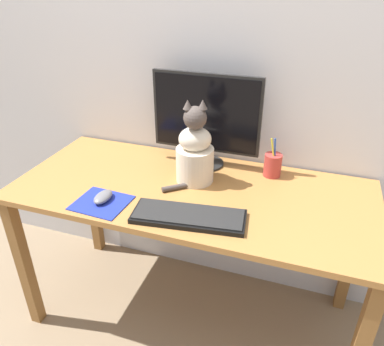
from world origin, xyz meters
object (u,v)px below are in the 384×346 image
computer_mouse_left (103,197)px  pen_cup (273,165)px  monitor (206,118)px  cat (195,152)px  keyboard (189,216)px

computer_mouse_left → pen_cup: (0.60, 0.42, 0.03)m
monitor → cat: bearing=-89.4°
monitor → keyboard: bearing=-80.8°
computer_mouse_left → cat: (0.29, 0.27, 0.12)m
computer_mouse_left → pen_cup: 0.73m
keyboard → cat: bearing=96.6°
monitor → computer_mouse_left: (-0.29, -0.43, -0.21)m
monitor → pen_cup: monitor is taller
cat → pen_cup: cat is taller
keyboard → monitor: bearing=91.8°
cat → pen_cup: size_ratio=2.00×
keyboard → cat: cat is taller
monitor → keyboard: size_ratio=1.13×
computer_mouse_left → monitor: bearing=56.6°
monitor → computer_mouse_left: monitor is taller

